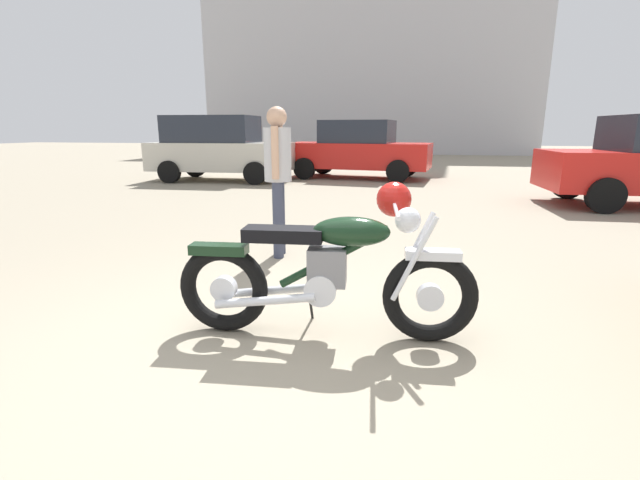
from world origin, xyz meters
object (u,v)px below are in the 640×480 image
(vintage_motorcycle, at_px, (332,268))
(pale_sedan_back, at_px, (219,148))
(bystander, at_px, (278,167))
(blue_hatchback_right, at_px, (357,149))

(vintage_motorcycle, xyz_separation_m, pale_sedan_back, (-4.85, 8.95, 0.43))
(bystander, bearing_deg, pale_sedan_back, -70.55)
(blue_hatchback_right, bearing_deg, pale_sedan_back, 28.33)
(vintage_motorcycle, bearing_deg, pale_sedan_back, 113.25)
(bystander, bearing_deg, blue_hatchback_right, -98.23)
(pale_sedan_back, bearing_deg, bystander, -63.78)
(bystander, height_order, blue_hatchback_right, blue_hatchback_right)
(vintage_motorcycle, height_order, blue_hatchback_right, blue_hatchback_right)
(bystander, relative_size, pale_sedan_back, 0.42)
(bystander, distance_m, blue_hatchback_right, 8.52)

